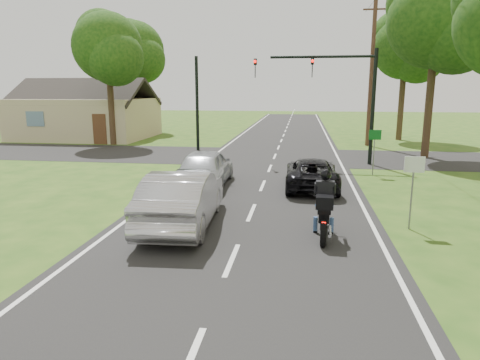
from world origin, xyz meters
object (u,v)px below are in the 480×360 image
object	(u,v)px
dark_suv	(312,173)
silver_sedan	(183,198)
traffic_signal	(338,86)
sign_white	(414,175)
silver_suv	(206,167)
utility_pole_far	(371,72)
sign_green	(375,141)
motorcycle_rider	(324,211)

from	to	relation	value
dark_suv	silver_sedan	bearing A→B (deg)	54.40
silver_sedan	traffic_signal	distance (m)	13.13
sign_white	silver_suv	bearing A→B (deg)	146.28
silver_suv	sign_white	xyz separation A→B (m)	(7.05, -4.70, 0.80)
dark_suv	utility_pole_far	size ratio (longest dim) A/B	0.44
silver_sedan	sign_white	world-z (taller)	sign_white
dark_suv	sign_white	bearing A→B (deg)	118.00
dark_suv	sign_white	world-z (taller)	sign_white
silver_sedan	sign_white	bearing A→B (deg)	-178.22
utility_pole_far	sign_green	size ratio (longest dim) A/B	4.71
motorcycle_rider	silver_suv	world-z (taller)	motorcycle_rider
motorcycle_rider	dark_suv	world-z (taller)	motorcycle_rider
dark_suv	sign_green	xyz separation A→B (m)	(2.90, 3.07, 0.97)
motorcycle_rider	traffic_signal	bearing A→B (deg)	87.60
motorcycle_rider	silver_suv	xyz separation A→B (m)	(-4.56, 5.76, 0.05)
sign_white	traffic_signal	bearing A→B (deg)	97.05
dark_suv	silver_sedan	world-z (taller)	silver_sedan
dark_suv	silver_suv	world-z (taller)	silver_suv
silver_suv	sign_white	bearing A→B (deg)	144.94
silver_sedan	sign_green	xyz separation A→B (m)	(6.75, 8.59, 0.76)
traffic_signal	sign_white	distance (m)	11.39
motorcycle_rider	sign_white	xyz separation A→B (m)	(2.49, 1.05, 0.85)
silver_sedan	sign_green	bearing A→B (deg)	-131.52
utility_pole_far	sign_green	bearing A→B (deg)	-96.73
sign_white	utility_pole_far	bearing A→B (deg)	85.49
motorcycle_rider	utility_pole_far	world-z (taller)	utility_pole_far
silver_suv	utility_pole_far	xyz separation A→B (m)	(8.55, 14.32, 4.29)
traffic_signal	sign_white	xyz separation A→B (m)	(1.36, -11.02, -2.54)
silver_suv	sign_white	distance (m)	8.51
silver_sedan	utility_pole_far	world-z (taller)	utility_pole_far
silver_suv	sign_white	size ratio (longest dim) A/B	2.16
motorcycle_rider	sign_white	size ratio (longest dim) A/B	1.04
motorcycle_rider	sign_green	distance (m)	9.48
silver_suv	traffic_signal	world-z (taller)	traffic_signal
motorcycle_rider	utility_pole_far	xyz separation A→B (m)	(3.99, 20.07, 4.34)
dark_suv	traffic_signal	world-z (taller)	traffic_signal
sign_white	sign_green	xyz separation A→B (m)	(0.20, 8.00, 0.00)
silver_sedan	sign_white	size ratio (longest dim) A/B	2.35
dark_suv	silver_suv	bearing A→B (deg)	2.22
silver_suv	utility_pole_far	size ratio (longest dim) A/B	0.46
traffic_signal	motorcycle_rider	bearing A→B (deg)	-95.32
traffic_signal	sign_white	world-z (taller)	traffic_signal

